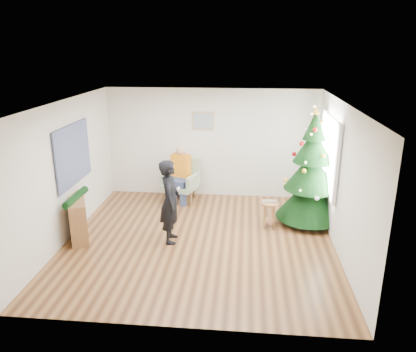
# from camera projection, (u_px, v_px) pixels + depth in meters

# --- Properties ---
(floor) EXTENTS (5.00, 5.00, 0.00)m
(floor) POSITION_uv_depth(u_px,v_px,m) (200.00, 240.00, 7.70)
(floor) COLOR brown
(floor) RESTS_ON ground
(ceiling) EXTENTS (5.00, 5.00, 0.00)m
(ceiling) POSITION_uv_depth(u_px,v_px,m) (199.00, 103.00, 6.90)
(ceiling) COLOR white
(ceiling) RESTS_ON wall_back
(wall_back) EXTENTS (5.00, 0.00, 5.00)m
(wall_back) POSITION_uv_depth(u_px,v_px,m) (212.00, 143.00, 9.67)
(wall_back) COLOR silver
(wall_back) RESTS_ON floor
(wall_front) EXTENTS (5.00, 0.00, 5.00)m
(wall_front) POSITION_uv_depth(u_px,v_px,m) (175.00, 238.00, 4.93)
(wall_front) COLOR silver
(wall_front) RESTS_ON floor
(wall_left) EXTENTS (0.00, 5.00, 5.00)m
(wall_left) POSITION_uv_depth(u_px,v_px,m) (66.00, 172.00, 7.53)
(wall_left) COLOR silver
(wall_left) RESTS_ON floor
(wall_right) EXTENTS (0.00, 5.00, 5.00)m
(wall_right) POSITION_uv_depth(u_px,v_px,m) (341.00, 180.00, 7.07)
(wall_right) COLOR silver
(wall_right) RESTS_ON floor
(window_panel) EXTENTS (0.04, 1.30, 1.40)m
(window_panel) POSITION_uv_depth(u_px,v_px,m) (330.00, 154.00, 7.96)
(window_panel) COLOR white
(window_panel) RESTS_ON wall_right
(curtains) EXTENTS (0.05, 1.75, 1.50)m
(curtains) POSITION_uv_depth(u_px,v_px,m) (328.00, 154.00, 7.96)
(curtains) COLOR white
(curtains) RESTS_ON wall_right
(christmas_tree) EXTENTS (1.33, 1.33, 2.41)m
(christmas_tree) POSITION_uv_depth(u_px,v_px,m) (311.00, 173.00, 8.17)
(christmas_tree) COLOR #3F2816
(christmas_tree) RESTS_ON floor
(stool) EXTENTS (0.37, 0.37, 0.55)m
(stool) POSITION_uv_depth(u_px,v_px,m) (269.00, 215.00, 8.17)
(stool) COLOR brown
(stool) RESTS_ON floor
(laptop) EXTENTS (0.30, 0.20, 0.02)m
(laptop) POSITION_uv_depth(u_px,v_px,m) (270.00, 202.00, 8.08)
(laptop) COLOR silver
(laptop) RESTS_ON stool
(armchair) EXTENTS (0.92, 0.89, 1.01)m
(armchair) POSITION_uv_depth(u_px,v_px,m) (182.00, 185.00, 9.60)
(armchair) COLOR #8DA282
(armchair) RESTS_ON floor
(seated_person) EXTENTS (0.52, 0.68, 1.32)m
(seated_person) POSITION_uv_depth(u_px,v_px,m) (180.00, 174.00, 9.46)
(seated_person) COLOR navy
(seated_person) RESTS_ON armchair
(standing_man) EXTENTS (0.44, 0.62, 1.59)m
(standing_man) POSITION_uv_depth(u_px,v_px,m) (170.00, 202.00, 7.46)
(standing_man) COLOR black
(standing_man) RESTS_ON floor
(game_controller) EXTENTS (0.05, 0.13, 0.04)m
(game_controller) POSITION_uv_depth(u_px,v_px,m) (179.00, 189.00, 7.33)
(game_controller) COLOR white
(game_controller) RESTS_ON standing_man
(console) EXTENTS (0.68, 1.03, 0.80)m
(console) POSITION_uv_depth(u_px,v_px,m) (78.00, 218.00, 7.73)
(console) COLOR brown
(console) RESTS_ON floor
(garland) EXTENTS (0.14, 0.90, 0.14)m
(garland) POSITION_uv_depth(u_px,v_px,m) (76.00, 197.00, 7.60)
(garland) COLOR black
(garland) RESTS_ON console
(tapestry) EXTENTS (0.03, 1.50, 1.15)m
(tapestry) POSITION_uv_depth(u_px,v_px,m) (73.00, 154.00, 7.73)
(tapestry) COLOR black
(tapestry) RESTS_ON wall_left
(framed_picture) EXTENTS (0.52, 0.05, 0.42)m
(framed_picture) POSITION_uv_depth(u_px,v_px,m) (203.00, 121.00, 9.48)
(framed_picture) COLOR tan
(framed_picture) RESTS_ON wall_back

